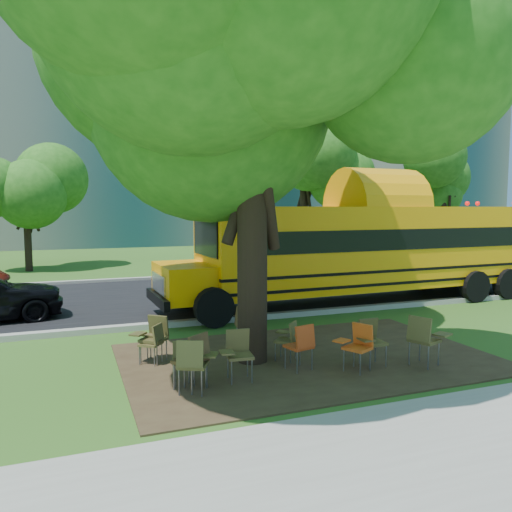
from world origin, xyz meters
name	(u,v)px	position (x,y,z in m)	size (l,w,h in m)	color
ground	(250,357)	(0.00, 0.00, 0.00)	(160.00, 160.00, 0.00)	#2C4D18
sidewalk	(416,490)	(0.00, -5.00, 0.02)	(60.00, 4.00, 0.04)	gray
dirt_patch	(307,358)	(1.00, -0.50, 0.01)	(7.00, 4.50, 0.03)	#382819
asphalt_road	(177,296)	(0.00, 7.00, 0.02)	(80.00, 8.00, 0.04)	black
kerb_near	(210,321)	(0.00, 3.00, 0.07)	(80.00, 0.25, 0.14)	gray
kerb_far	(156,278)	(0.00, 11.10, 0.07)	(80.00, 0.25, 0.14)	gray
building_right	(341,116)	(24.00, 38.00, 12.50)	(30.00, 16.00, 25.00)	gray
bg_tree_2	(25,179)	(-5.00, 16.00, 4.21)	(4.80, 4.80, 6.62)	black
bg_tree_3	(304,165)	(8.00, 14.00, 5.03)	(5.60, 5.60, 7.84)	black
bg_tree_4	(444,181)	(16.00, 13.00, 4.34)	(5.00, 5.00, 6.85)	black
main_tree	(252,79)	(-0.08, -0.34, 5.23)	(7.20, 7.20, 8.84)	black
school_bus	(372,247)	(5.43, 4.00, 1.70)	(12.15, 3.14, 2.95)	orange
chair_0	(186,357)	(-1.54, -1.13, 0.49)	(0.58, 0.47, 0.79)	#4F4722
chair_1	(194,360)	(-1.52, -1.58, 0.56)	(0.75, 0.59, 0.91)	brown
chair_2	(194,355)	(-1.47, -1.39, 0.59)	(0.64, 0.80, 0.95)	#49311A
chair_3	(238,350)	(-0.68, -1.23, 0.54)	(0.62, 0.51, 0.88)	brown
chair_4	(302,342)	(0.55, -1.15, 0.54)	(0.59, 0.62, 0.87)	#AA3912
chair_5	(370,338)	(1.87, -1.32, 0.54)	(0.57, 0.51, 0.87)	#4A4420
chair_6	(358,342)	(1.48, -1.51, 0.53)	(0.69, 0.59, 0.86)	#DB5617
chair_7	(424,336)	(2.73, -1.75, 0.60)	(0.75, 0.66, 0.97)	brown
chair_8	(153,340)	(-1.86, 0.18, 0.48)	(0.52, 0.66, 0.77)	#4E4522
chair_9	(154,334)	(-1.83, 0.31, 0.55)	(0.76, 0.60, 0.89)	#423B1C
chair_10	(244,323)	(0.11, 0.68, 0.52)	(0.49, 0.59, 0.84)	#4D371B
chair_11	(288,337)	(0.58, -0.53, 0.48)	(0.53, 0.67, 0.78)	brown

